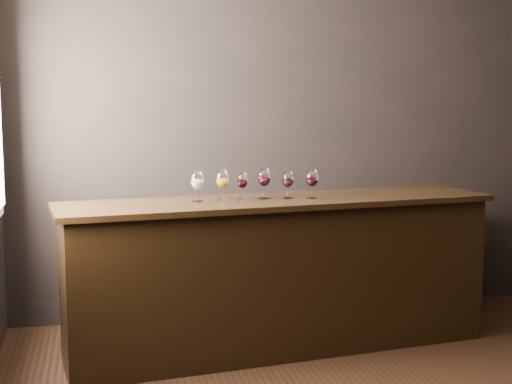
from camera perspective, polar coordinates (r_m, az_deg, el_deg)
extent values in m
cube|color=black|center=(5.83, 5.36, 4.11)|extent=(5.00, 0.02, 2.80)
cube|color=black|center=(4.98, 1.83, -6.79)|extent=(2.96, 0.97, 1.02)
cube|color=black|center=(4.88, 1.85, -0.76)|extent=(3.07, 1.05, 0.04)
cube|color=black|center=(5.81, 7.25, -5.92)|extent=(2.21, 0.40, 0.80)
cylinder|color=white|center=(4.76, -4.72, -0.73)|extent=(0.07, 0.07, 0.00)
cylinder|color=white|center=(4.75, -4.72, -0.24)|extent=(0.01, 0.01, 0.08)
ellipsoid|color=white|center=(4.74, -4.74, 0.95)|extent=(0.09, 0.09, 0.12)
cylinder|color=white|center=(4.73, -4.74, 1.61)|extent=(0.06, 0.06, 0.01)
ellipsoid|color=#B4BF68|center=(4.74, -4.73, 0.71)|extent=(0.07, 0.07, 0.06)
cylinder|color=white|center=(4.80, -2.71, -0.64)|extent=(0.07, 0.07, 0.00)
cylinder|color=white|center=(4.79, -2.71, -0.16)|extent=(0.01, 0.01, 0.08)
ellipsoid|color=white|center=(4.78, -2.72, 1.04)|extent=(0.09, 0.09, 0.12)
cylinder|color=white|center=(4.77, -2.72, 1.70)|extent=(0.06, 0.06, 0.01)
ellipsoid|color=#C7800D|center=(4.78, -2.72, 0.79)|extent=(0.07, 0.07, 0.06)
cylinder|color=white|center=(4.86, -1.12, -0.54)|extent=(0.07, 0.07, 0.00)
cylinder|color=white|center=(4.85, -1.12, -0.11)|extent=(0.01, 0.01, 0.07)
ellipsoid|color=white|center=(4.84, -1.12, 0.94)|extent=(0.08, 0.08, 0.11)
cylinder|color=white|center=(4.84, -1.12, 1.52)|extent=(0.06, 0.06, 0.01)
ellipsoid|color=black|center=(4.84, -1.12, 0.73)|extent=(0.06, 0.06, 0.05)
cylinder|color=white|center=(4.89, 0.65, -0.49)|extent=(0.07, 0.07, 0.00)
cylinder|color=white|center=(4.88, 0.66, -0.01)|extent=(0.01, 0.01, 0.08)
ellipsoid|color=white|center=(4.87, 0.66, 1.17)|extent=(0.09, 0.09, 0.12)
cylinder|color=white|center=(4.86, 0.66, 1.82)|extent=(0.07, 0.07, 0.01)
ellipsoid|color=black|center=(4.87, 0.66, 0.93)|extent=(0.07, 0.07, 0.06)
cylinder|color=white|center=(4.90, 2.57, -0.47)|extent=(0.07, 0.07, 0.00)
cylinder|color=white|center=(4.90, 2.57, -0.04)|extent=(0.01, 0.01, 0.07)
ellipsoid|color=white|center=(4.89, 2.58, 1.02)|extent=(0.08, 0.08, 0.11)
cylinder|color=white|center=(4.88, 2.58, 1.61)|extent=(0.06, 0.06, 0.01)
ellipsoid|color=black|center=(4.89, 2.57, 0.81)|extent=(0.06, 0.06, 0.05)
cylinder|color=white|center=(4.90, 4.49, -0.48)|extent=(0.07, 0.07, 0.00)
cylinder|color=white|center=(4.90, 4.49, -0.02)|extent=(0.01, 0.01, 0.08)
ellipsoid|color=white|center=(4.89, 4.50, 1.11)|extent=(0.08, 0.08, 0.12)
cylinder|color=white|center=(4.88, 4.51, 1.74)|extent=(0.06, 0.06, 0.01)
ellipsoid|color=black|center=(4.89, 4.50, 0.88)|extent=(0.07, 0.07, 0.05)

